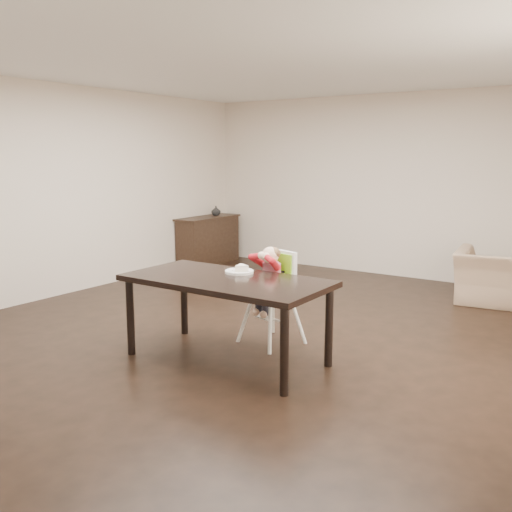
{
  "coord_description": "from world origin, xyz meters",
  "views": [
    {
      "loc": [
        3.18,
        -4.7,
        1.81
      ],
      "look_at": [
        0.3,
        -0.43,
        0.89
      ],
      "focal_mm": 40.0,
      "sensor_mm": 36.0,
      "label": 1
    }
  ],
  "objects_px": {
    "armchair": "(500,268)",
    "sideboard": "(208,240)",
    "dining_table": "(226,287)",
    "high_chair": "(273,275)"
  },
  "relations": [
    {
      "from": "dining_table",
      "to": "sideboard",
      "type": "relative_size",
      "value": 1.43
    },
    {
      "from": "armchair",
      "to": "sideboard",
      "type": "bearing_deg",
      "value": -7.78
    },
    {
      "from": "high_chair",
      "to": "armchair",
      "type": "xyz_separation_m",
      "value": [
        1.52,
        2.78,
        -0.23
      ]
    },
    {
      "from": "sideboard",
      "to": "high_chair",
      "type": "bearing_deg",
      "value": -42.77
    },
    {
      "from": "high_chair",
      "to": "dining_table",
      "type": "bearing_deg",
      "value": -81.79
    },
    {
      "from": "high_chair",
      "to": "armchair",
      "type": "bearing_deg",
      "value": 76.92
    },
    {
      "from": "dining_table",
      "to": "sideboard",
      "type": "distance_m",
      "value": 4.65
    },
    {
      "from": "high_chair",
      "to": "sideboard",
      "type": "xyz_separation_m",
      "value": [
        -3.11,
        2.88,
        -0.27
      ]
    },
    {
      "from": "dining_table",
      "to": "armchair",
      "type": "height_order",
      "value": "armchair"
    },
    {
      "from": "armchair",
      "to": "dining_table",
      "type": "bearing_deg",
      "value": 58.35
    }
  ]
}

